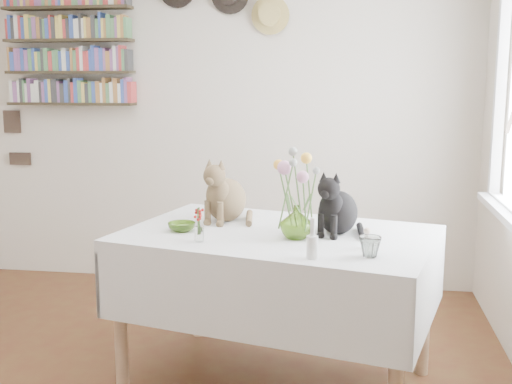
% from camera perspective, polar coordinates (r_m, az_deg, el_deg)
% --- Properties ---
extents(room, '(4.08, 4.58, 2.58)m').
position_cam_1_polar(room, '(2.83, -13.81, 2.68)').
color(room, brown).
rests_on(room, ground).
extents(dining_table, '(1.73, 1.33, 0.83)m').
position_cam_1_polar(dining_table, '(3.32, 1.98, -7.02)').
color(dining_table, white).
rests_on(dining_table, room).
extents(tabby_cat, '(0.32, 0.36, 0.36)m').
position_cam_1_polar(tabby_cat, '(3.52, -2.67, 0.35)').
color(tabby_cat, brown).
rests_on(tabby_cat, dining_table).
extents(black_cat, '(0.31, 0.34, 0.33)m').
position_cam_1_polar(black_cat, '(3.26, 7.31, -0.78)').
color(black_cat, black).
rests_on(black_cat, dining_table).
extents(flower_vase, '(0.19, 0.19, 0.17)m').
position_cam_1_polar(flower_vase, '(3.13, 3.61, -2.67)').
color(flower_vase, '#92BF49').
rests_on(flower_vase, dining_table).
extents(green_bowl, '(0.15, 0.15, 0.04)m').
position_cam_1_polar(green_bowl, '(3.32, -6.62, -3.09)').
color(green_bowl, '#92BF49').
rests_on(green_bowl, dining_table).
extents(drinking_glass, '(0.13, 0.13, 0.09)m').
position_cam_1_polar(drinking_glass, '(2.87, 10.09, -4.81)').
color(drinking_glass, white).
rests_on(drinking_glass, dining_table).
extents(candlestick, '(0.05, 0.05, 0.18)m').
position_cam_1_polar(candlestick, '(2.81, 5.02, -4.71)').
color(candlestick, white).
rests_on(candlestick, dining_table).
extents(berry_jar, '(0.05, 0.05, 0.19)m').
position_cam_1_polar(berry_jar, '(3.08, -5.09, -2.92)').
color(berry_jar, white).
rests_on(berry_jar, dining_table).
extents(porcelain_figurine, '(0.05, 0.05, 0.10)m').
position_cam_1_polar(porcelain_figurine, '(3.00, 9.81, -4.18)').
color(porcelain_figurine, white).
rests_on(porcelain_figurine, dining_table).
extents(flower_bouquet, '(0.17, 0.13, 0.39)m').
position_cam_1_polar(flower_bouquet, '(3.10, 3.70, 1.99)').
color(flower_bouquet, '#4C7233').
rests_on(flower_bouquet, flower_vase).
extents(bookshelf_unit, '(1.00, 0.16, 0.91)m').
position_cam_1_polar(bookshelf_unit, '(5.23, -16.30, 12.40)').
color(bookshelf_unit, '#312717').
rests_on(bookshelf_unit, room).
extents(wall_art_plaques, '(0.21, 0.02, 0.44)m').
position_cam_1_polar(wall_art_plaques, '(5.55, -20.60, 4.59)').
color(wall_art_plaques, '#38281E').
rests_on(wall_art_plaques, room).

